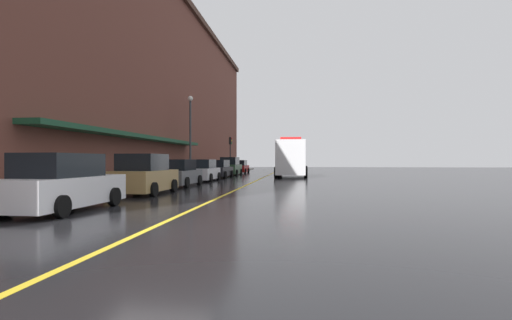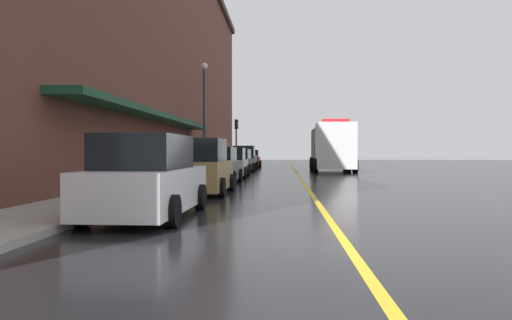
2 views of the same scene
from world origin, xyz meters
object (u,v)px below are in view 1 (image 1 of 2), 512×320
object	(u,v)px
parked_car_6	(239,167)
parking_meter_3	(140,170)
parked_car_2	(179,174)
traffic_light_near	(230,147)
street_lamp_left	(190,127)
parked_car_1	(144,176)
parked_car_0	(63,184)
parking_meter_0	(217,165)
parking_meter_2	(55,175)
box_truck	(292,159)
parking_meter_1	(219,165)
parked_car_3	(203,171)
parked_car_5	(230,167)
parked_car_4	(219,169)

from	to	relation	value
parked_car_6	parking_meter_3	xyz separation A→B (m)	(-1.36, -25.59, 0.30)
parked_car_2	traffic_light_near	distance (m)	24.65
street_lamp_left	parked_car_1	bearing A→B (deg)	-81.98
parked_car_0	traffic_light_near	distance (m)	36.17
parking_meter_0	parking_meter_2	distance (m)	27.35
box_truck	parked_car_1	bearing A→B (deg)	-17.54
box_truck	parking_meter_1	bearing A→B (deg)	-116.29
parked_car_6	parking_meter_2	bearing A→B (deg)	177.14
parking_meter_2	parked_car_1	bearing A→B (deg)	71.94
parked_car_0	box_truck	distance (m)	26.70
parking_meter_1	parked_car_3	bearing A→B (deg)	-83.60
parked_car_6	parking_meter_1	distance (m)	5.04
parking_meter_1	parking_meter_3	bearing A→B (deg)	-90.00
box_truck	parking_meter_2	distance (m)	25.54
parked_car_5	box_truck	bearing A→B (deg)	-116.86
parked_car_0	parked_car_4	xyz separation A→B (m)	(-0.05, 23.43, -0.09)
parked_car_1	street_lamp_left	size ratio (longest dim) A/B	0.60
parked_car_1	parking_meter_2	xyz separation A→B (m)	(-1.48, -4.54, 0.18)
parked_car_6	parked_car_1	bearing A→B (deg)	179.74
parked_car_1	parked_car_2	distance (m)	5.44
parked_car_6	box_truck	xyz separation A→B (m)	(6.57, -8.86, 0.97)
box_truck	parking_meter_2	xyz separation A→B (m)	(-7.93, -24.27, -0.67)
traffic_light_near	parked_car_5	bearing A→B (deg)	-79.56
parked_car_5	parking_meter_3	bearing A→B (deg)	175.85
parking_meter_2	box_truck	bearing A→B (deg)	71.90
parked_car_4	parked_car_2	bearing A→B (deg)	-177.59
parked_car_1	traffic_light_near	bearing A→B (deg)	3.74
parked_car_3	parked_car_6	bearing A→B (deg)	-0.59
parking_meter_1	parking_meter_2	xyz separation A→B (m)	(0.00, -28.28, 0.00)
traffic_light_near	street_lamp_left	bearing A→B (deg)	-92.50
parking_meter_2	street_lamp_left	xyz separation A→B (m)	(-0.60, 19.32, 3.34)
parking_meter_0	parking_meter_3	size ratio (longest dim) A/B	1.00
parked_car_6	street_lamp_left	distance (m)	14.41
parked_car_6	parking_meter_2	world-z (taller)	parked_car_6
parked_car_1	parked_car_3	world-z (taller)	parked_car_1
street_lamp_left	parking_meter_0	bearing A→B (deg)	85.73
parked_car_2	parked_car_6	xyz separation A→B (m)	(-0.07, 23.14, -0.02)
parking_meter_0	parked_car_4	bearing A→B (deg)	-76.52
parked_car_2	parking_meter_2	bearing A→B (deg)	173.11
parking_meter_3	parking_meter_1	bearing A→B (deg)	90.00
box_truck	street_lamp_left	size ratio (longest dim) A/B	1.19
parked_car_6	street_lamp_left	size ratio (longest dim) A/B	0.66
street_lamp_left	parking_meter_2	bearing A→B (deg)	-88.22
parked_car_4	street_lamp_left	distance (m)	4.82
parked_car_2	parking_meter_3	bearing A→B (deg)	151.02
parked_car_1	parked_car_4	bearing A→B (deg)	1.55
parked_car_1	parked_car_3	distance (m)	11.26
parking_meter_1	street_lamp_left	size ratio (longest dim) A/B	0.19
parked_car_0	parked_car_2	distance (m)	11.58
parked_car_2	parking_meter_1	world-z (taller)	parked_car_2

